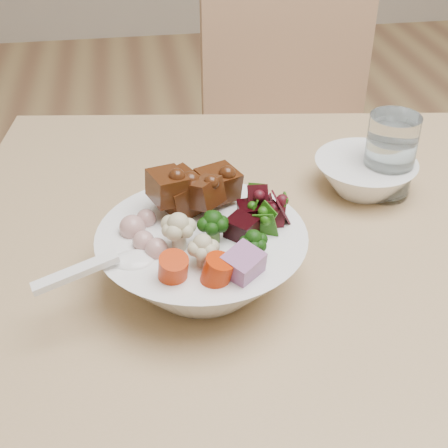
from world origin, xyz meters
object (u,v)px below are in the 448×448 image
object	(u,v)px
food_bowl	(204,254)
water_glass	(389,159)
side_bowl	(364,176)
chair_far	(295,147)

from	to	relation	value
food_bowl	water_glass	world-z (taller)	food_bowl
food_bowl	side_bowl	world-z (taller)	food_bowl
water_glass	side_bowl	world-z (taller)	water_glass
chair_far	food_bowl	world-z (taller)	chair_far
water_glass	food_bowl	bearing A→B (deg)	-151.20
food_bowl	water_glass	xyz separation A→B (m)	(0.27, 0.15, 0.01)
food_bowl	side_bowl	bearing A→B (deg)	33.24
food_bowl	side_bowl	size ratio (longest dim) A/B	1.64
chair_far	side_bowl	xyz separation A→B (m)	(-0.05, -0.50, 0.22)
chair_far	side_bowl	size ratio (longest dim) A/B	6.03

